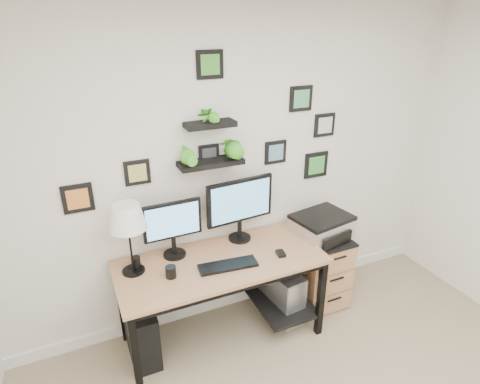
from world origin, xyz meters
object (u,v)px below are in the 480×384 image
pc_tower_grey (280,292)px  file_cabinet (319,268)px  desk (224,270)px  printer (322,227)px  monitor_right (240,205)px  pc_tower_black (141,331)px  mug (171,272)px  monitor_left (173,225)px  table_lamp (127,219)px

pc_tower_grey → file_cabinet: size_ratio=0.74×
desk → printer: printer is taller
desk → monitor_right: (0.23, 0.19, 0.45)m
pc_tower_black → mug: bearing=-27.8°
monitor_left → file_cabinet: size_ratio=0.69×
table_lamp → mug: bearing=-37.7°
desk → printer: 0.96m
desk → pc_tower_black: bearing=176.5°
file_cabinet → table_lamp: bearing=178.8°
desk → file_cabinet: size_ratio=2.39×
table_lamp → printer: 1.67m
monitor_left → monitor_right: 0.57m
monitor_left → desk: bearing=-27.1°
table_lamp → monitor_left: bearing=13.7°
monitor_left → table_lamp: 0.38m
monitor_left → mug: bearing=-111.2°
desk → table_lamp: size_ratio=2.93×
monitor_right → pc_tower_grey: size_ratio=1.18×
desk → file_cabinet: 1.01m
pc_tower_black → monitor_left: bearing=21.2°
mug → file_cabinet: (1.41, 0.15, -0.46)m
desk → monitor_left: (-0.34, 0.17, 0.39)m
monitor_left → pc_tower_grey: (0.88, -0.17, -0.78)m
monitor_right → pc_tower_black: 1.25m
pc_tower_grey → file_cabinet: (0.43, 0.05, 0.10)m
mug → file_cabinet: mug is taller
monitor_left → printer: size_ratio=0.86×
monitor_right → pc_tower_black: monitor_right is taller
monitor_right → table_lamp: size_ratio=1.07×
printer → mug: bearing=-174.5°
table_lamp → pc_tower_grey: 1.54m
monitor_left → pc_tower_black: (-0.34, -0.13, -0.79)m
desk → mug: 0.48m
mug → printer: size_ratio=0.16×
file_cabinet → monitor_right: bearing=169.6°
monitor_left → mug: (-0.10, -0.26, -0.23)m
monitor_left → file_cabinet: monitor_left is taller
file_cabinet → printer: bearing=-150.3°
printer → pc_tower_grey: bearing=-174.2°
monitor_right → mug: monitor_right is taller
pc_tower_grey → printer: 0.68m
pc_tower_black → pc_tower_grey: (1.22, -0.04, 0.00)m
pc_tower_black → printer: bearing=0.2°
pc_tower_grey → pc_tower_black: bearing=178.2°
monitor_right → mug: 0.78m
pc_tower_black → file_cabinet: (1.65, 0.02, 0.10)m
file_cabinet → pc_tower_grey: bearing=-172.8°
pc_tower_grey → file_cabinet: 0.45m
printer → pc_tower_black: bearing=-179.9°
mug → monitor_left: bearing=68.8°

